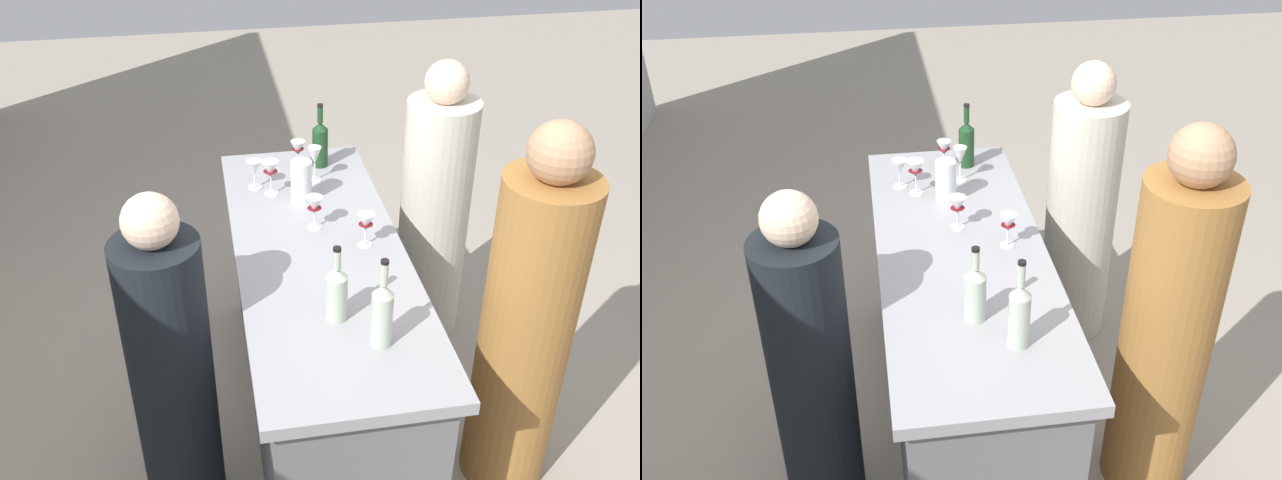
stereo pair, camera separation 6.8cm
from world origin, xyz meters
TOP-DOWN VIEW (x-y plane):
  - ground_plane at (0.00, 0.00)m, footprint 12.00×12.00m
  - bar_counter at (0.00, 0.00)m, footprint 1.83×0.68m
  - wine_bottle_leftmost_clear_pale at (-0.59, -0.10)m, footprint 0.07×0.07m
  - wine_bottle_second_left_clear_pale at (-0.43, 0.02)m, footprint 0.08×0.08m
  - wine_bottle_center_olive_green at (0.74, -0.13)m, footprint 0.08×0.08m
  - wine_glass_near_left at (0.01, -0.19)m, footprint 0.07×0.07m
  - wine_glass_near_center at (0.59, -0.08)m, footprint 0.06×0.06m
  - wine_glass_near_right at (0.73, -0.02)m, footprint 0.07×0.07m
  - wine_glass_far_left at (0.18, -0.01)m, footprint 0.07×0.07m
  - wine_glass_far_center at (0.50, 0.14)m, footprint 0.08×0.08m
  - wine_glass_far_right at (0.57, 0.21)m, footprint 0.07×0.07m
  - water_pitcher at (0.42, 0.01)m, footprint 0.09×0.09m
  - person_left_guest at (0.59, -0.68)m, footprint 0.37×0.37m
  - person_center_guest at (-0.43, -0.72)m, footprint 0.36×0.36m
  - person_right_guest at (-0.36, 0.62)m, footprint 0.40×0.40m

SIDE VIEW (x-z plane):
  - ground_plane at x=0.00m, z-range 0.00..0.00m
  - bar_counter at x=0.00m, z-range 0.00..0.93m
  - person_right_guest at x=-0.36m, z-range -0.05..1.38m
  - person_left_guest at x=0.59m, z-range -0.06..1.41m
  - person_center_guest at x=-0.43m, z-range -0.06..1.56m
  - water_pitcher at x=0.42m, z-range 0.92..1.11m
  - wine_glass_far_right at x=0.57m, z-range 0.95..1.09m
  - wine_glass_near_right at x=0.73m, z-range 0.95..1.09m
  - wine_glass_near_left at x=0.01m, z-range 0.95..1.10m
  - wine_glass_far_left at x=0.18m, z-range 0.95..1.10m
  - wine_bottle_second_left_clear_pale at x=-0.43m, z-range 0.89..1.18m
  - wine_glass_far_center at x=0.50m, z-range 0.96..1.12m
  - wine_bottle_center_olive_green at x=0.74m, z-range 0.89..1.20m
  - wine_glass_near_center at x=0.59m, z-range 0.96..1.13m
  - wine_bottle_leftmost_clear_pale at x=-0.59m, z-range 0.88..1.22m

